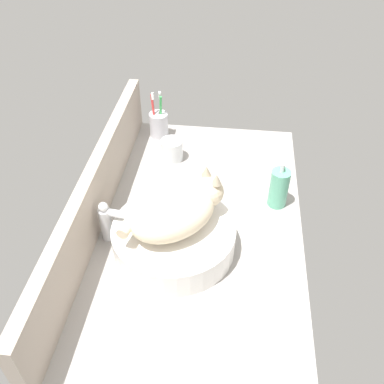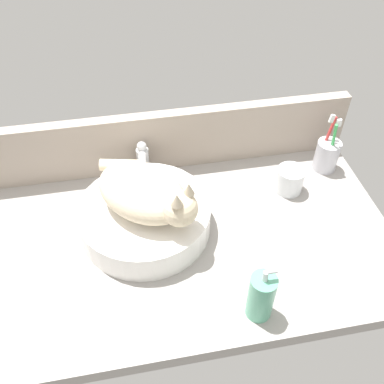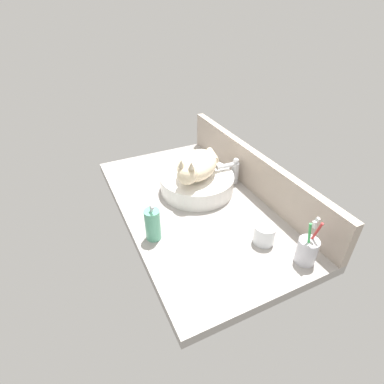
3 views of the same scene
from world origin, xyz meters
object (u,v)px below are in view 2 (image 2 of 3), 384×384
at_px(cat, 146,193).
at_px(soap_dispenser, 261,296).
at_px(sink_basin, 145,218).
at_px(faucet, 143,162).
at_px(toothbrush_cup, 327,155).
at_px(water_glass, 289,181).

distance_m(cat, soap_dispenser, 0.37).
bearing_deg(sink_basin, faucet, 84.93).
bearing_deg(cat, soap_dispenser, -53.35).
bearing_deg(toothbrush_cup, soap_dispenser, -127.96).
relative_size(faucet, soap_dispenser, 0.84).
height_order(sink_basin, faucet, faucet).
relative_size(sink_basin, faucet, 2.54).
bearing_deg(soap_dispenser, sink_basin, 127.01).
height_order(faucet, soap_dispenser, soap_dispenser).
distance_m(cat, toothbrush_cup, 0.59).
distance_m(sink_basin, toothbrush_cup, 0.59).
relative_size(toothbrush_cup, water_glass, 2.35).
xyz_separation_m(sink_basin, faucet, (0.02, 0.19, 0.03)).
distance_m(cat, faucet, 0.21).
distance_m(faucet, water_glass, 0.43).
bearing_deg(soap_dispenser, faucet, 113.17).
bearing_deg(sink_basin, water_glass, 9.54).
xyz_separation_m(sink_basin, cat, (0.01, -0.01, 0.10)).
relative_size(sink_basin, soap_dispenser, 2.13).
relative_size(faucet, water_glass, 1.71).
xyz_separation_m(cat, water_glass, (0.42, 0.08, -0.11)).
relative_size(faucet, toothbrush_cup, 0.73).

